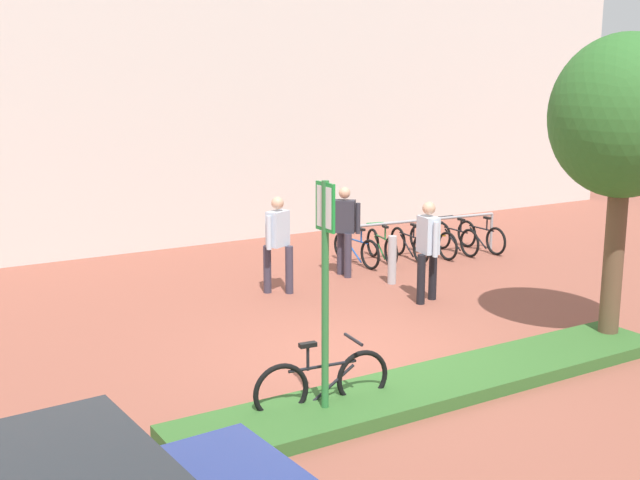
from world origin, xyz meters
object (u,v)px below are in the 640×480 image
(tree_sidewalk, at_px, (624,119))
(bollard_steel, at_px, (392,260))
(bike_rack_cluster, at_px, (421,241))
(person_casual_tan, at_px, (278,239))
(bike_at_sign, at_px, (323,383))
(parking_sign_post, at_px, (325,268))
(person_shirt_white, at_px, (428,245))
(person_suited_navy, at_px, (344,225))

(tree_sidewalk, height_order, bollard_steel, tree_sidewalk)
(tree_sidewalk, xyz_separation_m, bike_rack_cluster, (1.09, 5.70, -2.84))
(bike_rack_cluster, distance_m, person_casual_tan, 4.05)
(tree_sidewalk, relative_size, bollard_steel, 4.83)
(bike_at_sign, relative_size, bike_rack_cluster, 0.45)
(parking_sign_post, distance_m, bollard_steel, 6.20)
(person_shirt_white, bearing_deg, tree_sidewalk, -73.24)
(bollard_steel, bearing_deg, person_suited_navy, 114.33)
(person_casual_tan, height_order, person_suited_navy, same)
(tree_sidewalk, relative_size, parking_sign_post, 1.62)
(bike_at_sign, distance_m, bollard_steel, 5.84)
(person_shirt_white, bearing_deg, bollard_steel, 80.92)
(tree_sidewalk, relative_size, bike_at_sign, 2.60)
(bollard_steel, distance_m, person_suited_navy, 1.18)
(bollard_steel, distance_m, person_shirt_white, 1.39)
(tree_sidewalk, distance_m, bike_at_sign, 5.55)
(person_suited_navy, bearing_deg, bollard_steel, -65.67)
(bollard_steel, bearing_deg, parking_sign_post, -133.38)
(parking_sign_post, relative_size, bollard_steel, 2.99)
(bike_at_sign, xyz_separation_m, person_casual_tan, (1.97, 4.72, 0.63))
(tree_sidewalk, xyz_separation_m, person_suited_navy, (-1.13, 5.22, -2.21))
(person_suited_navy, bearing_deg, bike_at_sign, -125.18)
(bike_rack_cluster, distance_m, person_suited_navy, 2.37)
(parking_sign_post, bearing_deg, bike_at_sign, 64.30)
(person_suited_navy, bearing_deg, tree_sidewalk, -77.75)
(parking_sign_post, height_order, person_suited_navy, parking_sign_post)
(tree_sidewalk, distance_m, person_suited_navy, 5.78)
(parking_sign_post, xyz_separation_m, person_suited_navy, (3.73, 5.36, -0.76))
(bollard_steel, distance_m, person_casual_tan, 2.22)
(person_casual_tan, xyz_separation_m, person_suited_navy, (1.66, 0.43, 0.00))
(parking_sign_post, bearing_deg, bollard_steel, 46.62)
(person_shirt_white, bearing_deg, parking_sign_post, -141.59)
(bollard_steel, xyz_separation_m, person_shirt_white, (-0.20, -1.27, 0.53))
(parking_sign_post, bearing_deg, tree_sidewalk, 1.60)
(tree_sidewalk, height_order, person_shirt_white, tree_sidewalk)
(bollard_steel, height_order, person_casual_tan, person_casual_tan)
(bollard_steel, bearing_deg, person_casual_tan, 166.02)
(parking_sign_post, relative_size, bike_rack_cluster, 0.72)
(parking_sign_post, distance_m, person_casual_tan, 5.40)
(bike_at_sign, relative_size, person_casual_tan, 0.97)
(bike_rack_cluster, bearing_deg, bike_at_sign, -136.17)
(person_shirt_white, relative_size, person_casual_tan, 1.00)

